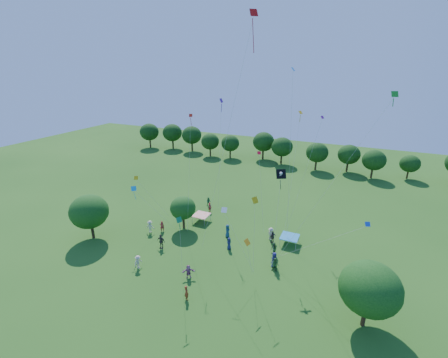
% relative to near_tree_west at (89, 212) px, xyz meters
% --- Properties ---
extents(near_tree_west, '(4.88, 4.88, 6.08)m').
position_rel_near_tree_west_xyz_m(near_tree_west, '(0.00, 0.00, 0.00)').
color(near_tree_west, '#422B19').
rests_on(near_tree_west, ground).
extents(near_tree_north, '(3.55, 3.55, 4.74)m').
position_rel_near_tree_west_xyz_m(near_tree_north, '(9.70, 7.12, -0.74)').
color(near_tree_north, '#422B19').
rests_on(near_tree_north, ground).
extents(near_tree_east, '(5.09, 5.09, 6.28)m').
position_rel_near_tree_west_xyz_m(near_tree_east, '(33.02, -1.07, 0.10)').
color(near_tree_east, '#422B19').
rests_on(near_tree_east, ground).
extents(treeline, '(88.01, 8.77, 6.77)m').
position_rel_near_tree_west_xyz_m(treeline, '(17.02, 42.23, 0.21)').
color(treeline, '#422B19').
rests_on(treeline, ground).
extents(tent_red_stripe, '(2.20, 2.20, 1.10)m').
position_rel_near_tree_west_xyz_m(tent_red_stripe, '(11.07, 9.84, -2.84)').
color(tent_red_stripe, '#F53E1C').
rests_on(tent_red_stripe, ground).
extents(tent_blue, '(2.20, 2.20, 1.10)m').
position_rel_near_tree_west_xyz_m(tent_blue, '(24.23, 9.16, -2.84)').
color(tent_blue, '#1C79B7').
rests_on(tent_blue, ground).
extents(crowd_person_0, '(0.80, 1.03, 1.84)m').
position_rel_near_tree_west_xyz_m(crowd_person_0, '(23.66, 3.78, -2.96)').
color(crowd_person_0, navy).
rests_on(crowd_person_0, ground).
extents(crowd_person_1, '(0.70, 0.57, 1.62)m').
position_rel_near_tree_west_xyz_m(crowd_person_1, '(10.82, 13.12, -3.07)').
color(crowd_person_1, maroon).
rests_on(crowd_person_1, ground).
extents(crowd_person_2, '(0.92, 0.94, 1.74)m').
position_rel_near_tree_west_xyz_m(crowd_person_2, '(23.01, 5.90, -3.01)').
color(crowd_person_2, '#275022').
rests_on(crowd_person_2, ground).
extents(crowd_person_3, '(1.18, 1.16, 1.75)m').
position_rel_near_tree_west_xyz_m(crowd_person_3, '(21.74, 9.16, -3.00)').
color(crowd_person_3, beige).
rests_on(crowd_person_3, ground).
extents(crowd_person_4, '(0.95, 1.10, 1.73)m').
position_rel_near_tree_west_xyz_m(crowd_person_4, '(22.18, 8.49, -3.02)').
color(crowd_person_4, '#403433').
rests_on(crowd_person_4, ground).
extents(crowd_person_5, '(1.42, 1.39, 1.57)m').
position_rel_near_tree_west_xyz_m(crowd_person_5, '(6.28, 11.71, -3.09)').
color(crowd_person_5, '#8E5490').
rests_on(crowd_person_5, ground).
extents(crowd_person_6, '(0.82, 0.87, 1.58)m').
position_rel_near_tree_west_xyz_m(crowd_person_6, '(17.59, 4.94, -3.09)').
color(crowd_person_6, navy).
rests_on(crowd_person_6, ground).
extents(crowd_person_7, '(0.69, 0.67, 1.57)m').
position_rel_near_tree_west_xyz_m(crowd_person_7, '(7.43, 5.14, -3.09)').
color(crowd_person_7, maroon).
rests_on(crowd_person_7, ground).
extents(crowd_person_8, '(0.79, 0.50, 1.50)m').
position_rel_near_tree_west_xyz_m(crowd_person_8, '(9.69, 14.93, -3.13)').
color(crowd_person_8, '#2A6337').
rests_on(crowd_person_8, ground).
extents(crowd_person_9, '(1.26, 0.77, 1.79)m').
position_rel_near_tree_west_xyz_m(crowd_person_9, '(6.16, 4.19, -2.98)').
color(crowd_person_9, beige).
rests_on(crowd_person_9, ground).
extents(crowd_person_10, '(1.12, 0.51, 1.91)m').
position_rel_near_tree_west_xyz_m(crowd_person_10, '(9.70, 1.68, -2.92)').
color(crowd_person_10, '#453D37').
rests_on(crowd_person_10, ground).
extents(crowd_person_11, '(1.51, 1.25, 1.57)m').
position_rel_near_tree_west_xyz_m(crowd_person_11, '(15.72, -1.82, -3.10)').
color(crowd_person_11, '#985883').
rests_on(crowd_person_11, ground).
extents(crowd_person_12, '(0.92, 1.01, 1.82)m').
position_rel_near_tree_west_xyz_m(crowd_person_12, '(16.28, 7.48, -2.97)').
color(crowd_person_12, navy).
rests_on(crowd_person_12, ground).
extents(crowd_person_13, '(0.72, 0.65, 1.62)m').
position_rel_near_tree_west_xyz_m(crowd_person_13, '(17.20, -4.72, -3.07)').
color(crowd_person_13, maroon).
rests_on(crowd_person_13, ground).
extents(crowd_person_14, '(0.85, 0.48, 1.68)m').
position_rel_near_tree_west_xyz_m(crowd_person_14, '(23.98, 3.03, -3.04)').
color(crowd_person_14, '#2D6029').
rests_on(crowd_person_14, ground).
extents(crowd_person_15, '(0.59, 1.11, 1.63)m').
position_rel_near_tree_west_xyz_m(crowd_person_15, '(9.71, -2.72, -3.07)').
color(crowd_person_15, beige).
rests_on(crowd_person_15, ground).
extents(pirate_kite, '(1.31, 5.11, 9.68)m').
position_rel_near_tree_west_xyz_m(pirate_kite, '(23.29, 5.75, 6.47)').
color(pirate_kite, black).
extents(red_high_kite, '(5.08, 3.10, 25.16)m').
position_rel_near_tree_west_xyz_m(red_high_kite, '(19.02, 4.67, 17.57)').
color(red_high_kite, red).
extents(small_kite_0, '(0.80, 1.23, 15.01)m').
position_rel_near_tree_west_xyz_m(small_kite_0, '(12.14, 5.57, 8.26)').
color(small_kite_0, red).
extents(small_kite_1, '(0.61, 0.72, 8.44)m').
position_rel_near_tree_west_xyz_m(small_kite_1, '(22.17, 0.47, 4.58)').
color(small_kite_1, '#FDB60D').
extents(small_kite_2, '(0.54, 1.63, 4.71)m').
position_rel_near_tree_west_xyz_m(small_kite_2, '(22.09, -1.12, 1.53)').
color(small_kite_2, orange).
extents(small_kite_3, '(8.82, 1.11, 18.24)m').
position_rel_near_tree_west_xyz_m(small_kite_3, '(30.54, 4.72, 11.05)').
color(small_kite_3, '#18891D').
extents(small_kite_4, '(8.28, 4.61, 8.46)m').
position_rel_near_tree_west_xyz_m(small_kite_4, '(29.75, 0.73, 3.38)').
color(small_kite_4, blue).
extents(small_kite_5, '(0.92, 0.69, 16.24)m').
position_rel_near_tree_west_xyz_m(small_kite_5, '(13.24, 12.03, 10.15)').
color(small_kite_5, '#6D1AA0').
extents(small_kite_6, '(3.85, 0.45, 6.71)m').
position_rel_near_tree_west_xyz_m(small_kite_6, '(19.39, 0.40, 3.02)').
color(small_kite_6, white).
extents(small_kite_7, '(4.20, 3.08, 6.44)m').
position_rel_near_tree_west_xyz_m(small_kite_7, '(6.65, 2.07, 2.78)').
color(small_kite_7, '#0E9CDA').
extents(small_kite_8, '(1.73, 1.51, 10.32)m').
position_rel_near_tree_west_xyz_m(small_kite_8, '(19.81, 9.52, 5.23)').
color(small_kite_8, red).
extents(small_kite_9, '(3.26, 2.87, 6.56)m').
position_rel_near_tree_west_xyz_m(small_kite_9, '(4.77, 4.93, 2.77)').
color(small_kite_9, '#ECB70C').
extents(small_kite_10, '(0.84, 7.25, 14.70)m').
position_rel_near_tree_west_xyz_m(small_kite_10, '(23.17, 14.20, 8.56)').
color(small_kite_10, '#EDAE15').
extents(small_kite_11, '(0.76, 1.13, 6.95)m').
position_rel_near_tree_west_xyz_m(small_kite_11, '(16.04, -3.49, 3.20)').
color(small_kite_11, '#167940').
extents(small_kite_12, '(0.94, 0.69, 20.08)m').
position_rel_near_tree_west_xyz_m(small_kite_12, '(23.36, 8.72, 11.53)').
color(small_kite_12, '#157DDB').
extents(small_kite_13, '(2.76, 3.58, 14.74)m').
position_rel_near_tree_west_xyz_m(small_kite_13, '(25.42, 11.31, 7.43)').
color(small_kite_13, '#AA1C91').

